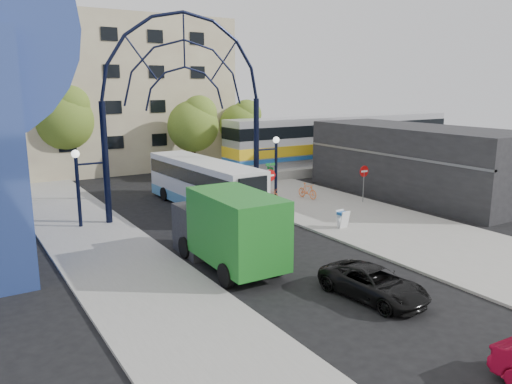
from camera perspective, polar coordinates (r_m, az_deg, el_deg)
ground at (r=20.37m, az=9.23°, el=-10.73°), size 120.00×120.00×0.00m
sidewalk_east at (r=28.40m, az=16.13°, el=-4.30°), size 8.00×56.00×0.12m
plaza_west at (r=22.29m, az=-14.41°, el=-8.74°), size 5.00×50.00×0.12m
gateway_arch at (r=30.68m, az=-8.12°, el=13.32°), size 13.64×0.44×12.10m
stop_sign at (r=31.79m, az=1.64°, el=1.50°), size 0.80×0.07×2.50m
do_not_enter_sign at (r=34.12m, az=12.23°, el=1.93°), size 0.76×0.07×2.48m
street_name_sign at (r=32.48m, az=1.64°, el=1.97°), size 0.70×0.70×2.80m
sandwich_board at (r=27.90m, az=9.88°, el=-2.83°), size 0.55×0.61×0.99m
commercial_block_east at (r=37.67m, az=17.75°, el=3.38°), size 6.00×16.00×5.00m
apartment_block at (r=51.08m, az=-15.78°, el=10.73°), size 20.00×12.10×14.00m
train_platform at (r=49.09m, az=9.97°, el=3.21°), size 32.00×5.00×0.80m
train_car at (r=48.78m, az=10.08°, el=6.11°), size 25.10×3.05×4.20m
tree_north_a at (r=44.19m, az=-7.03°, el=7.82°), size 4.48×4.48×7.00m
tree_north_b at (r=44.84m, az=-21.06°, el=8.02°), size 5.12×5.12×8.00m
tree_north_c at (r=48.77m, az=-1.58°, el=7.92°), size 4.16×4.16×6.50m
city_bus at (r=32.35m, az=-6.00°, el=0.97°), size 3.06×11.46×3.12m
green_truck at (r=21.91m, az=-3.34°, el=-4.17°), size 2.76×6.86×3.44m
black_suv at (r=19.46m, az=13.29°, el=-10.12°), size 2.45×4.50×1.20m
bike_near_a at (r=34.53m, az=1.84°, el=-0.15°), size 0.53×1.51×0.79m
bike_near_b at (r=34.87m, az=5.90°, el=0.14°), size 0.70×1.81×1.06m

